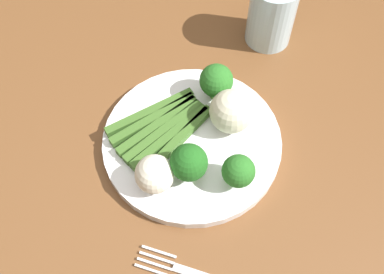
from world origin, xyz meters
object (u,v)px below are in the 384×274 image
(cauliflower_edge, at_px, (155,174))
(broccoli_front, at_px, (238,171))
(broccoli_front_left, at_px, (189,162))
(plate, at_px, (192,142))
(water_glass, at_px, (272,13))
(cauliflower_near_fork, at_px, (231,111))
(asparagus_bundle, at_px, (162,128))
(broccoli_near_center, at_px, (216,81))
(dining_table, at_px, (194,211))

(cauliflower_edge, bearing_deg, broccoli_front, -85.32)
(broccoli_front_left, height_order, broccoli_front, broccoli_front_left)
(plate, relative_size, water_glass, 2.36)
(cauliflower_near_fork, bearing_deg, asparagus_bundle, 100.25)
(broccoli_front_left, bearing_deg, asparagus_bundle, 32.63)
(cauliflower_near_fork, distance_m, water_glass, 0.19)
(water_glass, bearing_deg, broccoli_near_center, 149.23)
(plate, distance_m, broccoli_near_center, 0.09)
(water_glass, bearing_deg, asparagus_bundle, 142.71)
(plate, bearing_deg, cauliflower_edge, 148.74)
(dining_table, bearing_deg, broccoli_front_left, 75.59)
(asparagus_bundle, distance_m, broccoli_near_center, 0.10)
(broccoli_near_center, relative_size, water_glass, 0.56)
(cauliflower_edge, bearing_deg, cauliflower_near_fork, -43.59)
(dining_table, xyz_separation_m, broccoli_front, (-0.01, -0.06, 0.16))
(asparagus_bundle, distance_m, water_glass, 0.25)
(asparagus_bundle, xyz_separation_m, water_glass, (0.20, -0.15, 0.03))
(water_glass, bearing_deg, cauliflower_edge, 151.65)
(broccoli_near_center, bearing_deg, asparagus_bundle, 132.14)
(asparagus_bundle, height_order, broccoli_front_left, broccoli_front_left)
(asparagus_bundle, bearing_deg, plate, 118.90)
(broccoli_front_left, distance_m, broccoli_near_center, 0.13)
(dining_table, distance_m, broccoli_near_center, 0.21)
(broccoli_front, bearing_deg, plate, 45.37)
(broccoli_front_left, xyz_separation_m, cauliflower_near_fork, (0.08, -0.05, -0.00))
(water_glass, bearing_deg, broccoli_front_left, 157.60)
(broccoli_front, bearing_deg, cauliflower_near_fork, 6.72)
(asparagus_bundle, relative_size, water_glass, 1.40)
(dining_table, bearing_deg, cauliflower_edge, 106.29)
(broccoli_front, bearing_deg, broccoli_front_left, 83.36)
(broccoli_front, bearing_deg, asparagus_bundle, 55.02)
(broccoli_front, relative_size, water_glass, 0.50)
(broccoli_front_left, bearing_deg, broccoli_near_center, -12.63)
(cauliflower_edge, bearing_deg, dining_table, -73.71)
(broccoli_front, relative_size, cauliflower_edge, 1.03)
(plate, distance_m, water_glass, 0.24)
(dining_table, height_order, broccoli_front_left, broccoli_front_left)
(asparagus_bundle, distance_m, broccoli_front, 0.13)
(dining_table, distance_m, cauliflower_near_fork, 0.18)
(cauliflower_edge, bearing_deg, broccoli_near_center, -26.02)
(plate, relative_size, asparagus_bundle, 1.68)
(dining_table, xyz_separation_m, cauliflower_edge, (-0.01, 0.05, 0.15))
(dining_table, height_order, broccoli_near_center, broccoli_near_center)
(dining_table, bearing_deg, broccoli_front, -95.74)
(cauliflower_edge, xyz_separation_m, water_glass, (0.28, -0.15, 0.01))
(cauliflower_near_fork, relative_size, water_glass, 0.58)
(broccoli_front_left, relative_size, water_glass, 0.57)
(plate, relative_size, cauliflower_near_fork, 4.06)
(water_glass, bearing_deg, dining_table, 158.90)
(asparagus_bundle, xyz_separation_m, cauliflower_near_fork, (0.02, -0.09, 0.02))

